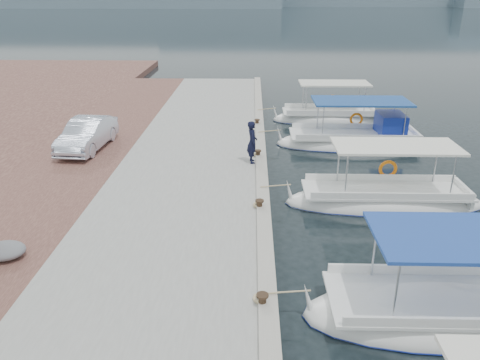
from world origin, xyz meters
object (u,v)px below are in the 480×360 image
object	(u,v)px
fishing_caique_b	(441,315)
fisherman	(252,142)
fishing_caique_c	(384,202)
fishing_caique_d	(356,142)
fishing_caique_e	(329,119)
parked_car	(87,134)

from	to	relation	value
fishing_caique_b	fisherman	world-z (taller)	fisherman
fishing_caique_c	fishing_caique_d	world-z (taller)	same
fishing_caique_c	fishing_caique_e	xyz separation A→B (m)	(-0.26, 11.29, 0.00)
parked_car	fisherman	bearing A→B (deg)	-7.74
fishing_caique_d	fishing_caique_e	bearing A→B (deg)	98.05
fishing_caique_b	fisherman	distance (m)	10.22
fishing_caique_b	fisherman	xyz separation A→B (m)	(-4.40, 9.13, 1.24)
parked_car	fishing_caique_e	bearing A→B (deg)	34.50
fishing_caique_e	fisherman	bearing A→B (deg)	-117.92
fishing_caique_c	fishing_caique_e	distance (m)	11.29
fishing_caique_b	fishing_caique_d	size ratio (longest dim) A/B	0.85
fisherman	parked_car	xyz separation A→B (m)	(-7.28, 1.56, -0.20)
fishing_caique_b	fishing_caique_e	xyz separation A→B (m)	(0.03, 17.50, 0.00)
fishing_caique_d	fisherman	size ratio (longest dim) A/B	4.35
fishing_caique_c	parked_car	size ratio (longest dim) A/B	1.72
fisherman	parked_car	world-z (taller)	fisherman
fishing_caique_d	fishing_caique_b	bearing A→B (deg)	-92.93
fishing_caique_c	parked_car	xyz separation A→B (m)	(-11.97, 4.48, 1.05)
fishing_caique_e	fisherman	world-z (taller)	fisherman
fishing_caique_b	fishing_caique_c	size ratio (longest dim) A/B	0.92
fishing_caique_e	parked_car	bearing A→B (deg)	-149.83
fishing_caique_c	fisherman	xyz separation A→B (m)	(-4.69, 2.92, 1.24)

